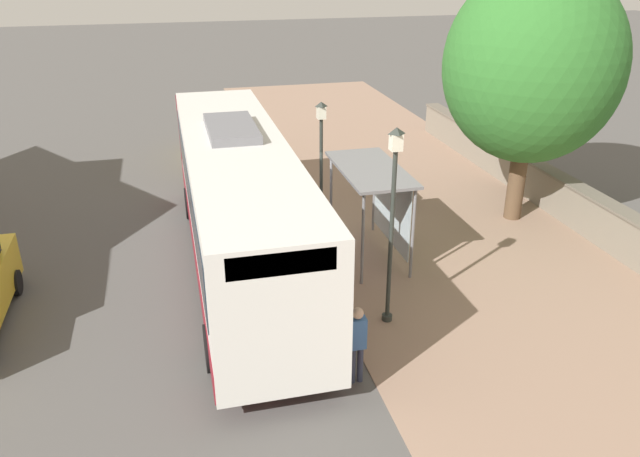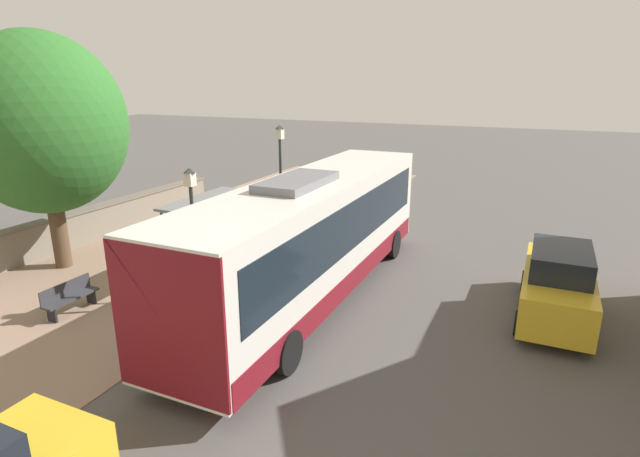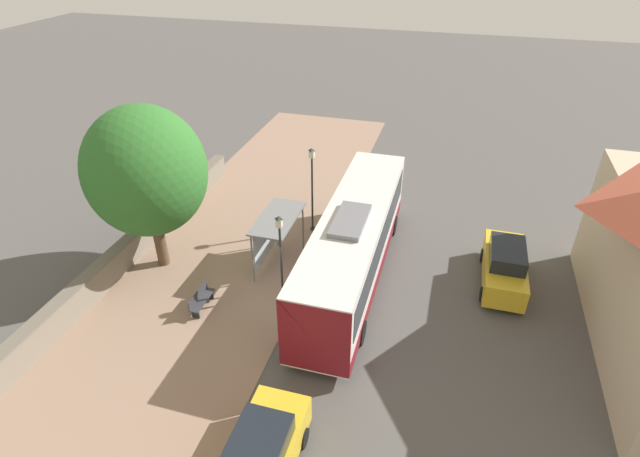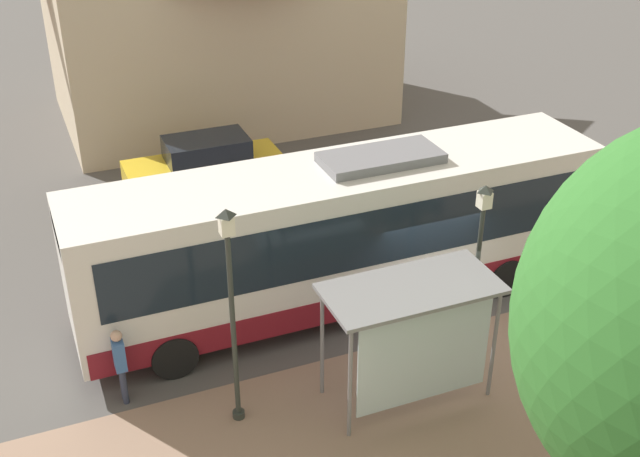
{
  "view_description": "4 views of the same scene",
  "coord_description": "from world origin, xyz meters",
  "px_view_note": "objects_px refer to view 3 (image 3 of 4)",
  "views": [
    {
      "loc": [
        3.5,
        16.83,
        8.02
      ],
      "look_at": [
        0.12,
        3.21,
        1.65
      ],
      "focal_mm": 35.0,
      "sensor_mm": 36.0,
      "label": 1
    },
    {
      "loc": [
        7.76,
        -10.67,
        6.25
      ],
      "look_at": [
        1.07,
        4.05,
        1.36
      ],
      "focal_mm": 28.0,
      "sensor_mm": 36.0,
      "label": 2
    },
    {
      "loc": [
        5.46,
        -16.14,
        14.13
      ],
      "look_at": [
        0.11,
        2.64,
        1.81
      ],
      "focal_mm": 28.0,
      "sensor_mm": 36.0,
      "label": 3
    },
    {
      "loc": [
        -12.76,
        8.23,
        10.92
      ],
      "look_at": [
        1.56,
        2.35,
        2.36
      ],
      "focal_mm": 45.0,
      "sensor_mm": 36.0,
      "label": 4
    }
  ],
  "objects_px": {
    "pedestrian": "(347,199)",
    "shade_tree": "(146,172)",
    "parked_car_far_lane": "(504,266)",
    "street_lamp_near": "(281,250)",
    "bench": "(201,299)",
    "bus": "(354,243)",
    "street_lamp_far": "(312,184)",
    "bus_shelter": "(275,225)"
  },
  "relations": [
    {
      "from": "pedestrian",
      "to": "shade_tree",
      "type": "xyz_separation_m",
      "value": [
        -7.32,
        -6.76,
        3.81
      ]
    },
    {
      "from": "pedestrian",
      "to": "parked_car_far_lane",
      "type": "distance_m",
      "value": 9.0
    },
    {
      "from": "street_lamp_near",
      "to": "parked_car_far_lane",
      "type": "xyz_separation_m",
      "value": [
        9.22,
        3.45,
        -1.41
      ]
    },
    {
      "from": "bench",
      "to": "street_lamp_near",
      "type": "xyz_separation_m",
      "value": [
        2.97,
        1.81,
        1.9
      ]
    },
    {
      "from": "bus",
      "to": "street_lamp_near",
      "type": "relative_size",
      "value": 3.1
    },
    {
      "from": "street_lamp_near",
      "to": "shade_tree",
      "type": "bearing_deg",
      "value": 174.39
    },
    {
      "from": "bus",
      "to": "pedestrian",
      "type": "relative_size",
      "value": 7.16
    },
    {
      "from": "bus",
      "to": "street_lamp_near",
      "type": "distance_m",
      "value": 3.32
    },
    {
      "from": "pedestrian",
      "to": "street_lamp_far",
      "type": "height_order",
      "value": "street_lamp_far"
    },
    {
      "from": "bench",
      "to": "street_lamp_far",
      "type": "bearing_deg",
      "value": 69.25
    },
    {
      "from": "pedestrian",
      "to": "bench",
      "type": "xyz_separation_m",
      "value": [
        -4.09,
        -9.17,
        -0.54
      ]
    },
    {
      "from": "bus_shelter",
      "to": "shade_tree",
      "type": "bearing_deg",
      "value": -164.67
    },
    {
      "from": "pedestrian",
      "to": "shade_tree",
      "type": "distance_m",
      "value": 10.67
    },
    {
      "from": "bench",
      "to": "bus",
      "type": "bearing_deg",
      "value": 33.19
    },
    {
      "from": "pedestrian",
      "to": "shade_tree",
      "type": "relative_size",
      "value": 0.22
    },
    {
      "from": "parked_car_far_lane",
      "to": "street_lamp_far",
      "type": "bearing_deg",
      "value": 168.39
    },
    {
      "from": "bus_shelter",
      "to": "street_lamp_far",
      "type": "relative_size",
      "value": 0.73
    },
    {
      "from": "bench",
      "to": "pedestrian",
      "type": "bearing_deg",
      "value": 65.98
    },
    {
      "from": "street_lamp_near",
      "to": "shade_tree",
      "type": "relative_size",
      "value": 0.52
    },
    {
      "from": "street_lamp_far",
      "to": "bus_shelter",
      "type": "bearing_deg",
      "value": -102.96
    },
    {
      "from": "bus_shelter",
      "to": "pedestrian",
      "type": "height_order",
      "value": "bus_shelter"
    },
    {
      "from": "street_lamp_far",
      "to": "parked_car_far_lane",
      "type": "bearing_deg",
      "value": -11.61
    },
    {
      "from": "bus_shelter",
      "to": "street_lamp_near",
      "type": "distance_m",
      "value": 2.28
    },
    {
      "from": "bus_shelter",
      "to": "street_lamp_far",
      "type": "distance_m",
      "value": 3.5
    },
    {
      "from": "bus_shelter",
      "to": "street_lamp_near",
      "type": "bearing_deg",
      "value": -63.39
    },
    {
      "from": "bus",
      "to": "bench",
      "type": "distance_m",
      "value": 6.92
    },
    {
      "from": "bus",
      "to": "street_lamp_near",
      "type": "bearing_deg",
      "value": -144.82
    },
    {
      "from": "bench",
      "to": "bus_shelter",
      "type": "bearing_deg",
      "value": 63.03
    },
    {
      "from": "bench",
      "to": "shade_tree",
      "type": "height_order",
      "value": "shade_tree"
    },
    {
      "from": "pedestrian",
      "to": "parked_car_far_lane",
      "type": "relative_size",
      "value": 0.38
    },
    {
      "from": "parked_car_far_lane",
      "to": "bus_shelter",
      "type": "bearing_deg",
      "value": -172.13
    },
    {
      "from": "street_lamp_far",
      "to": "street_lamp_near",
      "type": "bearing_deg",
      "value": -87.4
    },
    {
      "from": "bus",
      "to": "bench",
      "type": "xyz_separation_m",
      "value": [
        -5.66,
        -3.7,
        -1.47
      ]
    },
    {
      "from": "parked_car_far_lane",
      "to": "pedestrian",
      "type": "bearing_deg",
      "value": 154.2
    },
    {
      "from": "bus_shelter",
      "to": "parked_car_far_lane",
      "type": "bearing_deg",
      "value": 7.87
    },
    {
      "from": "pedestrian",
      "to": "bench",
      "type": "relative_size",
      "value": 1.08
    },
    {
      "from": "shade_tree",
      "to": "parked_car_far_lane",
      "type": "relative_size",
      "value": 1.68
    },
    {
      "from": "bus_shelter",
      "to": "parked_car_far_lane",
      "type": "distance_m",
      "value": 10.4
    },
    {
      "from": "bus",
      "to": "street_lamp_near",
      "type": "height_order",
      "value": "street_lamp_near"
    },
    {
      "from": "bench",
      "to": "street_lamp_far",
      "type": "relative_size",
      "value": 0.34
    },
    {
      "from": "bench",
      "to": "shade_tree",
      "type": "xyz_separation_m",
      "value": [
        -3.24,
        2.42,
        4.35
      ]
    },
    {
      "from": "pedestrian",
      "to": "bench",
      "type": "bearing_deg",
      "value": -114.02
    }
  ]
}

